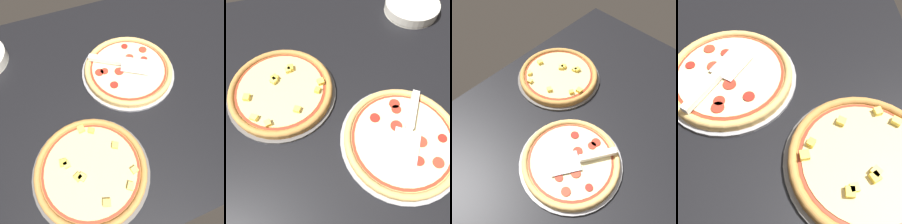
{
  "view_description": "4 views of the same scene",
  "coord_description": "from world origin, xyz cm",
  "views": [
    {
      "loc": [
        22.07,
        48.34,
        70.94
      ],
      "look_at": [
        7.73,
        12.73,
        3.0
      ],
      "focal_mm": 35.0,
      "sensor_mm": 36.0,
      "label": 1
    },
    {
      "loc": [
        -24.16,
        21.43,
        64.75
      ],
      "look_at": [
        7.73,
        12.73,
        3.0
      ],
      "focal_mm": 35.0,
      "sensor_mm": 36.0,
      "label": 2
    },
    {
      "loc": [
        -37.71,
        -30.74,
        89.29
      ],
      "look_at": [
        7.73,
        12.73,
        3.0
      ],
      "focal_mm": 42.0,
      "sensor_mm": 36.0,
      "label": 3
    },
    {
      "loc": [
        43.77,
        11.17,
        59.22
      ],
      "look_at": [
        7.73,
        12.73,
        3.0
      ],
      "focal_mm": 42.0,
      "sensor_mm": 36.0,
      "label": 4
    }
  ],
  "objects": [
    {
      "name": "ground_plane",
      "position": [
        0.0,
        0.0,
        -1.8
      ],
      "size": [
        155.57,
        107.06,
        3.6
      ],
      "primitive_type": "cube",
      "color": "black"
    },
    {
      "name": "pizza_pan_front",
      "position": [
        -6.03,
        -3.82,
        0.5
      ],
      "size": [
        37.9,
        37.9,
        1.0
      ],
      "primitive_type": "cylinder",
      "color": "#939399",
      "rests_on": "ground_plane"
    },
    {
      "name": "pizza_front",
      "position": [
        -6.02,
        -3.84,
        2.35
      ],
      "size": [
        35.63,
        35.63,
        2.71
      ],
      "color": "#DBAD60",
      "rests_on": "pizza_pan_front"
    },
    {
      "name": "pizza_pan_back",
      "position": [
        21.49,
        29.29,
        0.5
      ],
      "size": [
        37.68,
        37.68,
        1.0
      ],
      "primitive_type": "cylinder",
      "color": "#565451",
      "rests_on": "ground_plane"
    },
    {
      "name": "pizza_back",
      "position": [
        21.48,
        29.28,
        2.5
      ],
      "size": [
        35.42,
        35.42,
        3.69
      ],
      "color": "#B77F3D",
      "rests_on": "pizza_pan_back"
    },
    {
      "name": "serving_spatula",
      "position": [
        -1.1,
        -8.26,
        4.49
      ],
      "size": [
        23.5,
        17.58,
        2.0
      ],
      "color": "silver",
      "rests_on": "pizza_front"
    }
  ]
}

